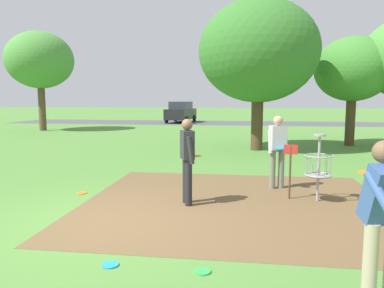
{
  "coord_description": "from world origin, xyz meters",
  "views": [
    {
      "loc": [
        2.31,
        -5.86,
        2.1
      ],
      "look_at": [
        1.09,
        2.96,
        1.0
      ],
      "focal_mm": 34.43,
      "sensor_mm": 36.0,
      "label": 1
    }
  ],
  "objects_px": {
    "tree_mid_center": "(259,52)",
    "player_foreground_watching": "(383,216)",
    "player_waiting_left": "(187,156)",
    "tree_near_left": "(40,60)",
    "frisbee_far_right": "(202,271)",
    "disc_golf_basket": "(315,165)",
    "frisbee_far_left": "(110,265)",
    "tree_mid_left": "(353,70)",
    "frisbee_by_tee": "(376,178)",
    "frisbee_near_basket": "(82,193)",
    "parked_car_leftmost": "(181,112)",
    "player_throwing": "(277,148)"
  },
  "relations": [
    {
      "from": "tree_mid_center",
      "to": "player_foreground_watching",
      "type": "bearing_deg",
      "value": -86.21
    },
    {
      "from": "player_waiting_left",
      "to": "tree_near_left",
      "type": "distance_m",
      "value": 20.11
    },
    {
      "from": "player_waiting_left",
      "to": "frisbee_far_right",
      "type": "distance_m",
      "value": 3.07
    },
    {
      "from": "disc_golf_basket",
      "to": "tree_mid_center",
      "type": "xyz_separation_m",
      "value": [
        -0.91,
        7.55,
        3.21
      ]
    },
    {
      "from": "frisbee_far_left",
      "to": "tree_mid_left",
      "type": "height_order",
      "value": "tree_mid_left"
    },
    {
      "from": "player_foreground_watching",
      "to": "frisbee_far_right",
      "type": "bearing_deg",
      "value": 161.31
    },
    {
      "from": "tree_near_left",
      "to": "tree_mid_center",
      "type": "bearing_deg",
      "value": -28.79
    },
    {
      "from": "tree_mid_left",
      "to": "frisbee_far_left",
      "type": "bearing_deg",
      "value": -116.13
    },
    {
      "from": "frisbee_by_tee",
      "to": "frisbee_far_right",
      "type": "bearing_deg",
      "value": -123.95
    },
    {
      "from": "frisbee_near_basket",
      "to": "tree_mid_left",
      "type": "height_order",
      "value": "tree_mid_left"
    },
    {
      "from": "frisbee_far_right",
      "to": "parked_car_leftmost",
      "type": "bearing_deg",
      "value": 100.12
    },
    {
      "from": "tree_near_left",
      "to": "tree_mid_center",
      "type": "relative_size",
      "value": 1.07
    },
    {
      "from": "player_throwing",
      "to": "frisbee_far_right",
      "type": "height_order",
      "value": "player_throwing"
    },
    {
      "from": "frisbee_by_tee",
      "to": "tree_mid_left",
      "type": "distance_m",
      "value": 8.05
    },
    {
      "from": "player_foreground_watching",
      "to": "tree_mid_left",
      "type": "xyz_separation_m",
      "value": [
        3.44,
        13.7,
        2.39
      ]
    },
    {
      "from": "player_throwing",
      "to": "frisbee_far_left",
      "type": "xyz_separation_m",
      "value": [
        -2.44,
        -4.43,
        -0.96
      ]
    },
    {
      "from": "disc_golf_basket",
      "to": "frisbee_by_tee",
      "type": "bearing_deg",
      "value": 50.34
    },
    {
      "from": "disc_golf_basket",
      "to": "player_foreground_watching",
      "type": "relative_size",
      "value": 0.81
    },
    {
      "from": "player_foreground_watching",
      "to": "frisbee_by_tee",
      "type": "relative_size",
      "value": 7.78
    },
    {
      "from": "player_waiting_left",
      "to": "frisbee_near_basket",
      "type": "relative_size",
      "value": 7.84
    },
    {
      "from": "frisbee_far_left",
      "to": "frisbee_by_tee",
      "type": "bearing_deg",
      "value": 48.78
    },
    {
      "from": "player_throwing",
      "to": "player_waiting_left",
      "type": "relative_size",
      "value": 1.0
    },
    {
      "from": "tree_mid_left",
      "to": "player_throwing",
      "type": "bearing_deg",
      "value": -114.66
    },
    {
      "from": "player_foreground_watching",
      "to": "player_throwing",
      "type": "distance_m",
      "value": 5.08
    },
    {
      "from": "frisbee_near_basket",
      "to": "frisbee_by_tee",
      "type": "xyz_separation_m",
      "value": [
        7.04,
        2.54,
        0.0
      ]
    },
    {
      "from": "disc_golf_basket",
      "to": "parked_car_leftmost",
      "type": "relative_size",
      "value": 0.32
    },
    {
      "from": "disc_golf_basket",
      "to": "player_throwing",
      "type": "bearing_deg",
      "value": 124.21
    },
    {
      "from": "disc_golf_basket",
      "to": "tree_near_left",
      "type": "distance_m",
      "value": 21.35
    },
    {
      "from": "disc_golf_basket",
      "to": "player_waiting_left",
      "type": "height_order",
      "value": "player_waiting_left"
    },
    {
      "from": "tree_mid_left",
      "to": "disc_golf_basket",
      "type": "bearing_deg",
      "value": -108.86
    },
    {
      "from": "player_throwing",
      "to": "player_waiting_left",
      "type": "xyz_separation_m",
      "value": [
        -1.88,
        -1.59,
        0.0
      ]
    },
    {
      "from": "frisbee_near_basket",
      "to": "frisbee_by_tee",
      "type": "bearing_deg",
      "value": 19.82
    },
    {
      "from": "frisbee_far_right",
      "to": "tree_mid_left",
      "type": "relative_size",
      "value": 0.04
    },
    {
      "from": "frisbee_far_left",
      "to": "tree_mid_center",
      "type": "xyz_separation_m",
      "value": [
        2.21,
        10.98,
        3.95
      ]
    },
    {
      "from": "disc_golf_basket",
      "to": "parked_car_leftmost",
      "type": "height_order",
      "value": "parked_car_leftmost"
    },
    {
      "from": "frisbee_by_tee",
      "to": "parked_car_leftmost",
      "type": "bearing_deg",
      "value": 112.1
    },
    {
      "from": "player_waiting_left",
      "to": "frisbee_far_right",
      "type": "xyz_separation_m",
      "value": [
        0.61,
        -2.86,
        -0.96
      ]
    },
    {
      "from": "tree_mid_left",
      "to": "frisbee_near_basket",
      "type": "bearing_deg",
      "value": -130.49
    },
    {
      "from": "frisbee_far_left",
      "to": "tree_near_left",
      "type": "distance_m",
      "value": 22.27
    },
    {
      "from": "tree_mid_center",
      "to": "frisbee_far_left",
      "type": "bearing_deg",
      "value": -101.37
    },
    {
      "from": "player_throwing",
      "to": "frisbee_far_left",
      "type": "height_order",
      "value": "player_throwing"
    },
    {
      "from": "player_waiting_left",
      "to": "frisbee_by_tee",
      "type": "relative_size",
      "value": 7.78
    },
    {
      "from": "tree_mid_left",
      "to": "tree_mid_center",
      "type": "relative_size",
      "value": 0.8
    },
    {
      "from": "player_waiting_left",
      "to": "frisbee_by_tee",
      "type": "xyz_separation_m",
      "value": [
        4.58,
        3.04,
        -0.96
      ]
    },
    {
      "from": "player_throwing",
      "to": "player_foreground_watching",
      "type": "bearing_deg",
      "value": -83.97
    },
    {
      "from": "player_waiting_left",
      "to": "parked_car_leftmost",
      "type": "xyz_separation_m",
      "value": [
        -4.38,
        25.1,
        -0.05
      ]
    },
    {
      "from": "player_throwing",
      "to": "tree_mid_left",
      "type": "distance_m",
      "value": 9.81
    },
    {
      "from": "frisbee_by_tee",
      "to": "tree_mid_center",
      "type": "bearing_deg",
      "value": 119.86
    },
    {
      "from": "frisbee_near_basket",
      "to": "tree_near_left",
      "type": "distance_m",
      "value": 18.53
    },
    {
      "from": "tree_near_left",
      "to": "tree_mid_left",
      "type": "relative_size",
      "value": 1.33
    }
  ]
}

